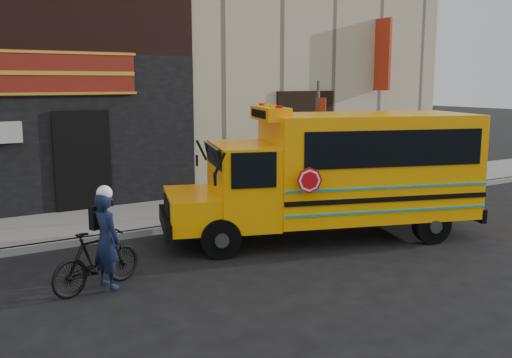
{
  "coord_description": "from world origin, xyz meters",
  "views": [
    {
      "loc": [
        -7.07,
        -9.37,
        3.44
      ],
      "look_at": [
        -0.11,
        1.85,
        1.18
      ],
      "focal_mm": 40.0,
      "sensor_mm": 36.0,
      "label": 1
    }
  ],
  "objects_px": {
    "school_bus": "(339,170)",
    "sign_pole": "(318,141)",
    "bicycle": "(97,260)",
    "cyclist": "(107,243)"
  },
  "relations": [
    {
      "from": "school_bus",
      "to": "sign_pole",
      "type": "xyz_separation_m",
      "value": [
        1.1,
        2.18,
        0.39
      ]
    },
    {
      "from": "school_bus",
      "to": "bicycle",
      "type": "relative_size",
      "value": 4.21
    },
    {
      "from": "sign_pole",
      "to": "school_bus",
      "type": "bearing_deg",
      "value": -116.75
    },
    {
      "from": "cyclist",
      "to": "bicycle",
      "type": "bearing_deg",
      "value": 39.4
    },
    {
      "from": "school_bus",
      "to": "sign_pole",
      "type": "height_order",
      "value": "sign_pole"
    },
    {
      "from": "sign_pole",
      "to": "cyclist",
      "type": "xyz_separation_m",
      "value": [
        -6.5,
        -2.71,
        -1.09
      ]
    },
    {
      "from": "sign_pole",
      "to": "bicycle",
      "type": "bearing_deg",
      "value": -158.52
    },
    {
      "from": "school_bus",
      "to": "sign_pole",
      "type": "relative_size",
      "value": 2.08
    },
    {
      "from": "sign_pole",
      "to": "bicycle",
      "type": "distance_m",
      "value": 7.28
    },
    {
      "from": "school_bus",
      "to": "bicycle",
      "type": "xyz_separation_m",
      "value": [
        -5.55,
        -0.43,
        -0.99
      ]
    }
  ]
}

